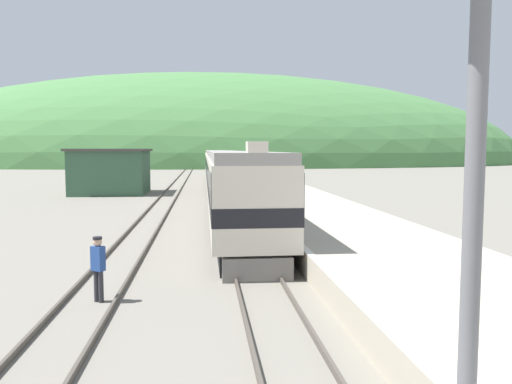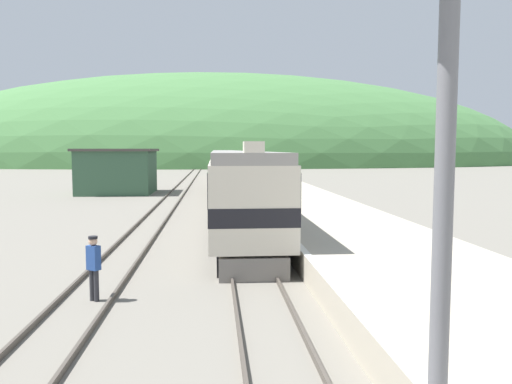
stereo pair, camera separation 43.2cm
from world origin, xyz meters
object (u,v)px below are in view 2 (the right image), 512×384
Objects in this scene: carriage_second at (227,170)px; carriage_third at (223,164)px; signal_mast_main at (450,29)px; express_train_lead_car at (238,187)px; track_worker at (94,264)px.

carriage_second and carriage_third have the same top height.
express_train_lead_car is at bearing 92.96° from signal_mast_main.
track_worker is at bearing -110.72° from express_train_lead_car.
signal_mast_main is 4.51× the size of track_worker.
signal_mast_main is 11.48m from track_worker.
carriage_second is 43.61m from signal_mast_main.
carriage_third is 56.34m from track_worker.
express_train_lead_car reaches higher than carriage_second.
express_train_lead_car is 1.05× the size of carriage_third.
carriage_third is at bearing 90.00° from carriage_second.
track_worker is (-4.59, -12.13, -1.19)m from express_train_lead_car.
signal_mast_main reaches higher than carriage_third.
track_worker is (-5.68, 8.99, -4.34)m from signal_mast_main.
carriage_second is 34.82m from track_worker.
carriage_third is at bearing 90.96° from signal_mast_main.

